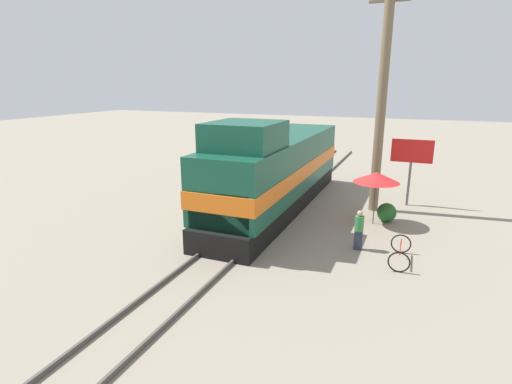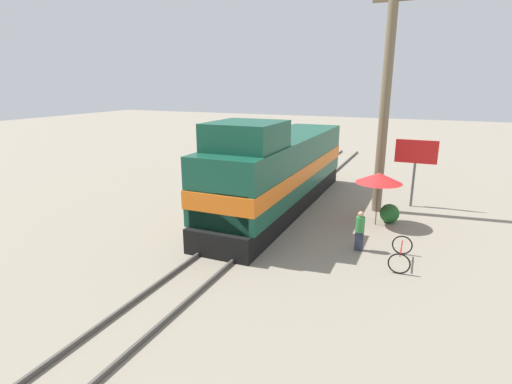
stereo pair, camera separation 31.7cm
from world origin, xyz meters
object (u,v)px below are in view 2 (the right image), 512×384
(locomotive, at_px, (278,172))
(person_bystander, at_px, (360,230))
(billboard_sign, at_px, (416,157))
(utility_pole, at_px, (386,97))
(vendor_umbrella, at_px, (379,178))
(bicycle, at_px, (401,254))

(locomotive, xyz_separation_m, person_bystander, (4.64, -3.48, -1.14))
(billboard_sign, bearing_deg, utility_pole, -136.32)
(vendor_umbrella, relative_size, person_bystander, 1.53)
(billboard_sign, height_order, bicycle, billboard_sign)
(bicycle, bearing_deg, person_bystander, -21.60)
(utility_pole, distance_m, person_bystander, 7.20)
(person_bystander, bearing_deg, locomotive, 143.16)
(utility_pole, bearing_deg, billboard_sign, 43.68)
(utility_pole, xyz_separation_m, bicycle, (1.60, -6.00, -5.22))
(utility_pole, xyz_separation_m, person_bystander, (0.04, -5.41, -4.75))
(billboard_sign, distance_m, bicycle, 7.82)
(locomotive, bearing_deg, vendor_umbrella, -2.87)
(person_bystander, bearing_deg, vendor_umbrella, 86.35)
(utility_pole, height_order, person_bystander, utility_pole)
(vendor_umbrella, relative_size, bicycle, 1.35)
(billboard_sign, xyz_separation_m, person_bystander, (-1.52, -6.89, -1.78))
(vendor_umbrella, bearing_deg, locomotive, 177.13)
(locomotive, height_order, billboard_sign, locomotive)
(locomotive, distance_m, vendor_umbrella, 4.86)
(person_bystander, bearing_deg, billboard_sign, 77.57)
(locomotive, distance_m, utility_pole, 6.16)
(utility_pole, distance_m, billboard_sign, 3.67)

